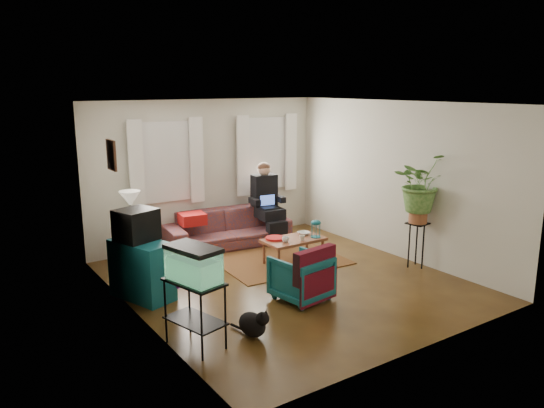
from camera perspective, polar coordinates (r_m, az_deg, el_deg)
floor at (r=7.94m, az=1.63°, el=-8.30°), size 4.50×5.00×0.01m
ceiling at (r=7.42m, az=1.76°, el=10.80°), size 4.50×5.00×0.01m
wall_back at (r=9.68m, az=-6.98°, el=3.43°), size 4.50×0.01×2.60m
wall_front at (r=5.79m, az=16.30°, el=-3.31°), size 4.50×0.01×2.60m
wall_left at (r=6.55m, az=-14.51°, el=-1.36°), size 0.01×5.00×2.60m
wall_right at (r=9.05m, az=13.36°, el=2.53°), size 0.01×5.00×2.60m
window_left at (r=9.29m, az=-11.37°, el=4.44°), size 1.08×0.04×1.38m
window_right at (r=10.25m, az=-0.71°, el=5.45°), size 1.08×0.04×1.38m
curtains_left at (r=9.22m, az=-11.18°, el=4.39°), size 1.36×0.06×1.50m
curtains_right at (r=10.18m, az=-0.47°, el=5.40°), size 1.36×0.06×1.50m
picture_frame at (r=7.24m, az=-16.82°, el=5.06°), size 0.04×0.32×0.40m
area_rug at (r=8.85m, az=0.74°, el=-6.01°), size 2.10×1.73×0.01m
sofa at (r=9.53m, az=-4.89°, el=-1.99°), size 2.31×1.14×0.87m
seated_person at (r=9.80m, az=-0.57°, el=-0.16°), size 0.63×0.75×1.33m
side_table at (r=8.76m, az=-14.74°, el=-4.47°), size 0.55×0.55×0.65m
table_lamp at (r=8.60m, az=-14.97°, el=-0.64°), size 0.42×0.42×0.59m
dresser at (r=7.44m, az=-13.81°, el=-6.89°), size 0.71×0.98×0.80m
crt_tv at (r=7.33m, az=-14.40°, el=-2.18°), size 0.61×0.58×0.43m
aquarium_stand at (r=6.02m, az=-8.27°, el=-11.61°), size 0.54×0.76×0.77m
aquarium at (r=5.80m, az=-8.45°, el=-6.33°), size 0.49×0.69×0.40m
black_cat at (r=6.26m, az=-2.15°, el=-12.57°), size 0.36×0.47×0.35m
armchair at (r=7.21m, az=3.13°, el=-7.63°), size 0.76×0.72×0.69m
serape_throw at (r=6.99m, az=4.71°, el=-7.07°), size 0.71×0.26×0.57m
coffee_table at (r=8.66m, az=2.34°, el=-5.05°), size 1.00×0.55×0.41m
cup_a at (r=8.39m, az=1.47°, el=-3.84°), size 0.11×0.11×0.09m
cup_b at (r=8.49m, az=3.26°, el=-3.67°), size 0.09×0.09×0.09m
bowl at (r=8.82m, az=3.42°, el=-3.16°), size 0.20×0.20×0.05m
snack_tray at (r=8.55m, az=0.33°, el=-3.70°), size 0.31×0.31×0.04m
birdcage at (r=8.66m, az=4.73°, el=-2.65°), size 0.16×0.16×0.29m
plant_stand at (r=8.73m, az=15.25°, el=-4.27°), size 0.35×0.35×0.73m
potted_plant at (r=8.52m, az=15.58°, el=1.31°), size 0.93×0.84×0.92m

